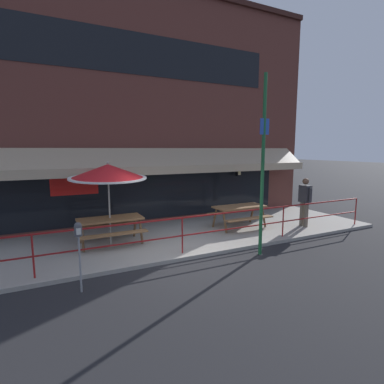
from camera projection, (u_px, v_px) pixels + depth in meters
ground_plane at (187, 261)px, 7.62m from camera, size 120.00×120.00×0.00m
patio_deck at (160, 238)px, 9.39m from camera, size 15.00×4.00×0.10m
restaurant_building at (137, 108)px, 10.76m from camera, size 15.00×1.60×8.64m
patio_railing at (182, 227)px, 7.77m from camera, size 13.84×0.04×0.97m
picnic_table_left at (110, 223)px, 8.55m from camera, size 1.80×1.42×0.76m
picnic_table_centre at (239, 210)px, 10.36m from camera, size 1.80×1.42×0.76m
patio_umbrella_left at (108, 172)px, 8.38m from camera, size 2.14×2.14×2.38m
pedestrian_walking at (305, 200)px, 10.50m from camera, size 0.27×0.62×1.71m
parking_meter_near at (78, 236)px, 5.78m from camera, size 0.15×0.16×1.42m
street_sign_pole at (263, 165)px, 7.73m from camera, size 0.28×0.09×4.70m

